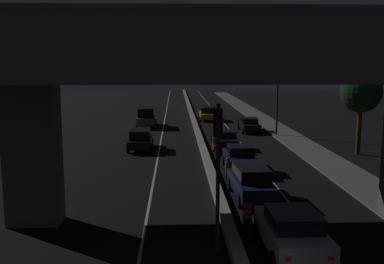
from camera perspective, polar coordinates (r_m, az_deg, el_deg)
The scene contains 19 objects.
lane_line_left_inner at distance 45.53m, azimuth -3.70°, elevation 0.38°, with size 0.12×126.00×0.00m, color beige.
lane_line_right_inner at distance 45.84m, azimuth 4.68°, elevation 0.42°, with size 0.12×126.00×0.00m, color beige.
median_divider at distance 45.54m, azimuth 0.50°, elevation 0.62°, with size 0.48×126.00×0.35m, color gray.
sidewalk_right at distance 39.92m, azimuth 12.69°, elevation -0.91°, with size 2.73×126.00×0.12m, color #5B5956.
elevated_overpass at distance 18.32m, azimuth 4.46°, elevation 9.17°, with size 22.02×10.10×8.88m.
traffic_light_left_of_median at distance 15.38m, azimuth 3.30°, elevation -2.58°, with size 0.30×0.49×5.25m.
street_lamp at distance 41.42m, azimuth 10.47°, elevation 6.52°, with size 2.20×0.32×8.74m.
car_silver_lead at distance 16.33m, azimuth 12.57°, elevation -12.18°, with size 2.06×4.21×1.58m.
car_dark_blue_second at distance 22.37m, azimuth 7.49°, elevation -6.21°, with size 1.96×4.47×1.63m.
car_dark_blue_third at distance 28.07m, azimuth 6.08°, elevation -3.30°, with size 1.85×4.34×1.56m.
car_black_fourth at distance 35.30m, azimuth 4.19°, elevation -0.89°, with size 2.06×4.72×1.39m.
car_black_fifth at distance 44.07m, azimuth 7.25°, elevation 0.96°, with size 1.82×4.43×1.37m.
car_taxi_yellow_sixth at distance 52.54m, azimuth 2.01°, elevation 2.40°, with size 2.05×4.34×1.57m.
car_black_lead_oncoming at distance 34.84m, azimuth -6.57°, elevation -0.88°, with size 1.93×4.22×1.55m.
car_grey_second_oncoming at distance 47.36m, azimuth -5.80°, elevation 1.96°, with size 2.06×4.66×2.03m.
motorcycle_black_filtering_near at distance 17.79m, azimuth 7.09°, elevation -10.87°, with size 0.32×1.91×1.52m.
motorcycle_blue_filtering_mid at distance 25.14m, azimuth 4.57°, elevation -5.07°, with size 0.34×1.83×1.43m.
motorcycle_red_filtering_far at distance 33.14m, azimuth 2.87°, elevation -1.72°, with size 0.34×1.95×1.39m.
roadside_tree_kerbside_mid at distance 34.48m, azimuth 20.67°, elevation 4.71°, with size 2.96×2.96×6.04m.
Camera 1 is at (-2.09, -10.04, 6.58)m, focal length 42.00 mm.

